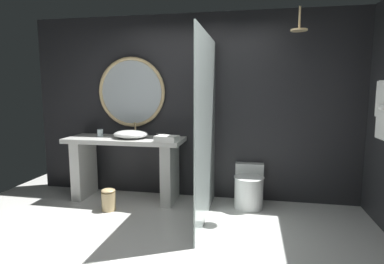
# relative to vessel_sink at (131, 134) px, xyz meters

# --- Properties ---
(ground_plane) EXTENTS (5.76, 5.76, 0.00)m
(ground_plane) POSITION_rel_vessel_sink_xyz_m (0.80, -1.50, -0.94)
(ground_plane) COLOR silver
(back_wall_panel) EXTENTS (4.80, 0.10, 2.60)m
(back_wall_panel) POSITION_rel_vessel_sink_xyz_m (0.80, 0.40, 0.36)
(back_wall_panel) COLOR #232326
(back_wall_panel) RESTS_ON ground_plane
(vanity_counter) EXTENTS (1.64, 0.60, 0.89)m
(vanity_counter) POSITION_rel_vessel_sink_xyz_m (-0.10, 0.03, -0.38)
(vanity_counter) COLOR silver
(vanity_counter) RESTS_ON ground_plane
(vessel_sink) EXTENTS (0.48, 0.39, 0.20)m
(vessel_sink) POSITION_rel_vessel_sink_xyz_m (0.00, 0.00, 0.00)
(vessel_sink) COLOR white
(vessel_sink) RESTS_ON vanity_counter
(tumbler_cup) EXTENTS (0.08, 0.08, 0.11)m
(tumbler_cup) POSITION_rel_vessel_sink_xyz_m (-0.48, 0.05, -0.00)
(tumbler_cup) COLOR silver
(tumbler_cup) RESTS_ON vanity_counter
(tissue_box) EXTENTS (0.13, 0.12, 0.08)m
(tissue_box) POSITION_rel_vessel_sink_xyz_m (0.44, 0.00, -0.02)
(tissue_box) COLOR black
(tissue_box) RESTS_ON vanity_counter
(round_wall_mirror) EXTENTS (1.02, 0.05, 1.02)m
(round_wall_mirror) POSITION_rel_vessel_sink_xyz_m (-0.10, 0.31, 0.57)
(round_wall_mirror) COLOR #D6B77F
(shower_glass_panel) EXTENTS (0.02, 1.54, 2.19)m
(shower_glass_panel) POSITION_rel_vessel_sink_xyz_m (1.12, -0.42, 0.15)
(shower_glass_panel) COLOR silver
(shower_glass_panel) RESTS_ON ground_plane
(rain_shower_head) EXTENTS (0.19, 0.19, 0.28)m
(rain_shower_head) POSITION_rel_vessel_sink_xyz_m (2.15, -0.16, 1.31)
(rain_shower_head) COLOR #D6B77F
(toilet) EXTENTS (0.40, 0.59, 0.54)m
(toilet) POSITION_rel_vessel_sink_xyz_m (1.62, 0.10, -0.69)
(toilet) COLOR white
(toilet) RESTS_ON ground_plane
(waste_bin) EXTENTS (0.18, 0.18, 0.29)m
(waste_bin) POSITION_rel_vessel_sink_xyz_m (-0.16, -0.42, -0.80)
(waste_bin) COLOR #D6B77F
(waste_bin) RESTS_ON ground_plane
(folded_hand_towel) EXTENTS (0.31, 0.24, 0.08)m
(folded_hand_towel) POSITION_rel_vessel_sink_xyz_m (0.56, -0.17, -0.02)
(folded_hand_towel) COLOR white
(folded_hand_towel) RESTS_ON vanity_counter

